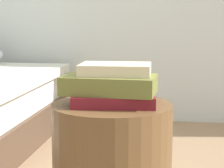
# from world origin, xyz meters

# --- Properties ---
(book_maroon) EXTENTS (0.28, 0.23, 0.04)m
(book_maroon) POSITION_xyz_m (0.01, -0.00, 0.56)
(book_maroon) COLOR maroon
(book_maroon) RESTS_ON side_table
(book_olive) EXTENTS (0.30, 0.18, 0.06)m
(book_olive) POSITION_xyz_m (-0.01, -0.01, 0.60)
(book_olive) COLOR olive
(book_olive) RESTS_ON book_maroon
(book_cream) EXTENTS (0.23, 0.16, 0.04)m
(book_cream) POSITION_xyz_m (0.01, 0.01, 0.65)
(book_cream) COLOR beige
(book_cream) RESTS_ON book_olive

